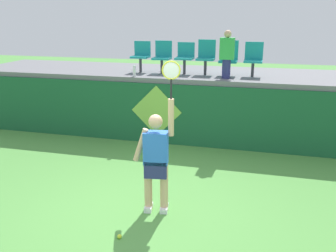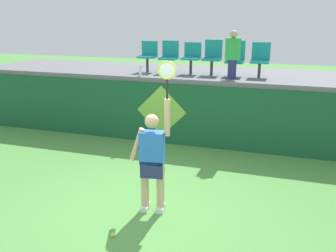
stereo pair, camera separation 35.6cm
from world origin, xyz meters
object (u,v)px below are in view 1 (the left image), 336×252
object	(u,v)px
water_bottle	(134,71)
stadium_chair_2	(185,56)
stadium_chair_0	(141,55)
spectator_0	(227,54)
tennis_ball	(120,236)
stadium_chair_1	(163,55)
stadium_chair_4	(229,57)
stadium_chair_3	(206,55)
stadium_chair_5	(253,58)
tennis_player	(156,158)

from	to	relation	value
water_bottle	stadium_chair_2	size ratio (longest dim) A/B	0.34
stadium_chair_2	stadium_chair_0	bearing A→B (deg)	179.97
stadium_chair_2	spectator_0	bearing A→B (deg)	-22.20
stadium_chair_2	spectator_0	world-z (taller)	spectator_0
tennis_ball	stadium_chair_1	size ratio (longest dim) A/B	0.08
water_bottle	stadium_chair_1	size ratio (longest dim) A/B	0.33
stadium_chair_4	spectator_0	world-z (taller)	spectator_0
stadium_chair_1	stadium_chair_3	distance (m)	1.14
stadium_chair_5	spectator_0	bearing A→B (deg)	-142.81
tennis_player	water_bottle	bearing A→B (deg)	114.49
water_bottle	stadium_chair_3	distance (m)	1.84
water_bottle	stadium_chair_2	world-z (taller)	stadium_chair_2
stadium_chair_0	tennis_player	bearing A→B (deg)	-68.70
stadium_chair_3	spectator_0	world-z (taller)	spectator_0
water_bottle	stadium_chair_5	bearing A→B (deg)	14.74
stadium_chair_4	stadium_chair_2	bearing A→B (deg)	-179.33
stadium_chair_0	stadium_chair_4	size ratio (longest dim) A/B	0.93
tennis_player	stadium_chair_5	xyz separation A→B (m)	(1.27, 4.14, 1.16)
stadium_chair_1	stadium_chair_4	size ratio (longest dim) A/B	0.96
water_bottle	spectator_0	bearing A→B (deg)	7.32
stadium_chair_2	stadium_chair_5	size ratio (longest dim) A/B	0.95
spectator_0	stadium_chair_5	bearing A→B (deg)	37.19
stadium_chair_0	tennis_ball	bearing A→B (deg)	-75.36
stadium_chair_3	tennis_ball	bearing A→B (deg)	-94.49
stadium_chair_3	stadium_chair_4	size ratio (longest dim) A/B	1.01
stadium_chair_4	spectator_0	size ratio (longest dim) A/B	0.76
tennis_player	stadium_chair_4	distance (m)	4.36
stadium_chair_2	stadium_chair_4	size ratio (longest dim) A/B	0.92
tennis_player	stadium_chair_1	bearing A→B (deg)	103.99
tennis_player	spectator_0	world-z (taller)	spectator_0
stadium_chair_4	tennis_ball	bearing A→B (deg)	-100.77
stadium_chair_1	stadium_chair_2	world-z (taller)	stadium_chair_1
tennis_player	stadium_chair_1	distance (m)	4.42
stadium_chair_0	stadium_chair_3	world-z (taller)	stadium_chair_3
stadium_chair_0	stadium_chair_2	bearing A→B (deg)	-0.03
tennis_ball	water_bottle	bearing A→B (deg)	106.22
tennis_player	stadium_chair_4	xyz separation A→B (m)	(0.67, 4.15, 1.16)
tennis_ball	stadium_chair_0	world-z (taller)	stadium_chair_0
stadium_chair_4	water_bottle	bearing A→B (deg)	-161.37
tennis_ball	stadium_chair_4	distance (m)	5.54
water_bottle	stadium_chair_0	bearing A→B (deg)	94.97
tennis_player	stadium_chair_0	distance (m)	4.59
water_bottle	tennis_player	bearing A→B (deg)	-65.51
tennis_player	stadium_chair_2	bearing A→B (deg)	95.97
stadium_chair_0	spectator_0	xyz separation A→B (m)	(2.28, -0.45, 0.12)
stadium_chair_0	stadium_chair_3	xyz separation A→B (m)	(1.72, 0.01, 0.02)
tennis_ball	water_bottle	xyz separation A→B (m)	(-1.26, 4.32, 1.72)
stadium_chair_0	stadium_chair_4	distance (m)	2.28
stadium_chair_1	water_bottle	bearing A→B (deg)	-124.86
tennis_ball	stadium_chair_5	xyz separation A→B (m)	(1.57, 5.06, 2.04)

